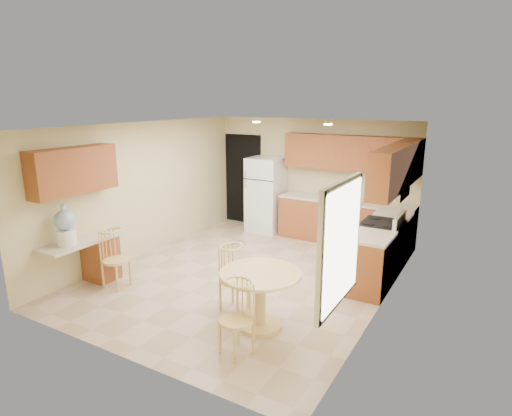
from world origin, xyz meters
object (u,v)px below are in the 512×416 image
Objects in this scene: stove at (380,248)px; dining_table at (260,292)px; water_crock at (65,227)px; refrigerator at (266,195)px; chair_table_b at (232,315)px; chair_table_a at (231,274)px; chair_desk at (110,255)px.

stove is 2.70m from dining_table.
refrigerator is at bearing 76.29° from water_crock.
stove is at bearing 38.14° from water_crock.
refrigerator is at bearing -46.92° from chair_table_b.
stove is 2.79m from chair_table_a.
water_crock is at bearing -71.55° from chair_table_a.
refrigerator reaches higher than chair_desk.
water_crock is (-3.04, -0.53, 0.55)m from dining_table.
chair_table_a is 1.05× the size of chair_table_b.
stove is 1.17× the size of chair_table_a.
refrigerator is at bearing -155.26° from chair_table_a.
chair_desk is at bearing 41.61° from water_crock.
chair_table_a is at bearing -120.92° from stove.
chair_desk is (-2.64, 0.61, 0.02)m from chair_table_b.
chair_table_a reaches higher than chair_desk.
refrigerator is 3.14m from stove.
refrigerator reaches higher than stove.
stove is 5.02m from water_crock.
stove reaches higher than chair_desk.
stove is at bearing -22.99° from refrigerator.
refrigerator is 1.58× the size of dining_table.
dining_table is 2.60m from chair_desk.
refrigerator reaches higher than dining_table.
chair_table_a is (1.44, -3.61, -0.26)m from refrigerator.
refrigerator is 3.90m from chair_table_a.
dining_table is 1.18× the size of chair_table_b.
chair_table_a is at bearing -68.25° from refrigerator.
stove is 1.04× the size of dining_table.
dining_table is at bearing 9.86° from water_crock.
water_crock is at bearing 14.90° from chair_table_b.
refrigerator is 3.96m from chair_desk.
water_crock reaches higher than chair_desk.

